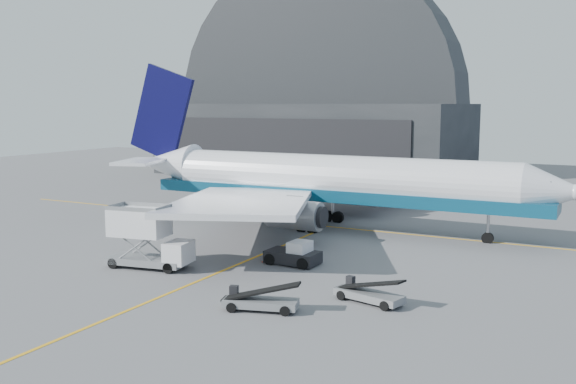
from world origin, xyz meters
The scene contains 9 objects.
ground centered at (0.00, 0.00, 0.00)m, with size 200.00×200.00×0.00m, color #565659.
taxi_lines centered at (0.00, 12.67, 0.01)m, with size 80.00×42.12×0.02m.
hangar centered at (-22.00, 64.95, 9.54)m, with size 50.00×28.30×28.00m.
airliner centered at (-0.70, 19.53, 4.62)m, with size 47.09×45.66×16.53m.
catering_truck centered at (-5.51, -0.77, 2.21)m, with size 6.65×3.32×4.37m.
pushback_tug centered at (3.72, 5.14, 0.69)m, with size 4.06×2.46×1.85m.
belt_loader_a centered at (6.88, -5.53, 0.55)m, with size 4.75×2.65×1.78m.
belt_loader_b centered at (12.01, -1.16, 0.54)m, with size 4.73×2.47×1.77m.
traffic_cone centered at (1.39, 4.69, 0.23)m, with size 0.33×0.33×0.48m.
Camera 1 is at (25.10, -37.08, 12.06)m, focal length 40.00 mm.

